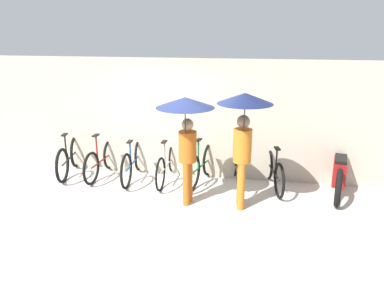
% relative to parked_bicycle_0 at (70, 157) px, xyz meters
% --- Properties ---
extents(ground_plane, '(30.00, 30.00, 0.00)m').
position_rel_parked_bicycle_0_xyz_m(ground_plane, '(2.21, -1.52, -0.39)').
color(ground_plane, '#B7B2A8').
extents(back_wall, '(13.69, 0.12, 2.53)m').
position_rel_parked_bicycle_0_xyz_m(back_wall, '(2.21, 0.45, 0.88)').
color(back_wall, '#B2A893').
rests_on(back_wall, ground).
extents(parked_bicycle_0, '(0.48, 1.68, 1.10)m').
position_rel_parked_bicycle_0_xyz_m(parked_bicycle_0, '(0.00, 0.00, 0.00)').
color(parked_bicycle_0, black).
rests_on(parked_bicycle_0, ground).
extents(parked_bicycle_1, '(0.44, 1.66, 0.99)m').
position_rel_parked_bicycle_0_xyz_m(parked_bicycle_1, '(0.74, 0.02, -0.02)').
color(parked_bicycle_1, black).
rests_on(parked_bicycle_1, ground).
extents(parked_bicycle_2, '(0.44, 1.79, 1.06)m').
position_rel_parked_bicycle_0_xyz_m(parked_bicycle_2, '(1.48, -0.00, -0.00)').
color(parked_bicycle_2, black).
rests_on(parked_bicycle_2, ground).
extents(parked_bicycle_3, '(0.44, 1.77, 1.08)m').
position_rel_parked_bicycle_0_xyz_m(parked_bicycle_3, '(2.21, 0.04, -0.02)').
color(parked_bicycle_3, black).
rests_on(parked_bicycle_3, ground).
extents(parked_bicycle_4, '(0.55, 1.67, 1.03)m').
position_rel_parked_bicycle_0_xyz_m(parked_bicycle_4, '(2.95, 0.03, 0.01)').
color(parked_bicycle_4, black).
rests_on(parked_bicycle_4, ground).
extents(parked_bicycle_5, '(0.44, 1.72, 1.01)m').
position_rel_parked_bicycle_0_xyz_m(parked_bicycle_5, '(3.69, 0.03, -0.04)').
color(parked_bicycle_5, black).
rests_on(parked_bicycle_5, ground).
extents(parked_bicycle_6, '(0.51, 1.63, 1.08)m').
position_rel_parked_bicycle_0_xyz_m(parked_bicycle_6, '(4.42, 0.04, -0.02)').
color(parked_bicycle_6, black).
rests_on(parked_bicycle_6, ground).
extents(pedestrian_leading, '(1.00, 1.00, 2.01)m').
position_rel_parked_bicycle_0_xyz_m(pedestrian_leading, '(2.85, -1.06, 1.20)').
color(pedestrian_leading, '#B25619').
rests_on(pedestrian_leading, ground).
extents(pedestrian_center, '(0.93, 0.93, 2.11)m').
position_rel_parked_bicycle_0_xyz_m(pedestrian_center, '(3.83, -1.05, 1.24)').
color(pedestrian_center, '#C66B1E').
rests_on(pedestrian_center, ground).
extents(motorcycle, '(0.67, 2.06, 0.92)m').
position_rel_parked_bicycle_0_xyz_m(motorcycle, '(5.69, 0.06, 0.02)').
color(motorcycle, black).
rests_on(motorcycle, ground).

